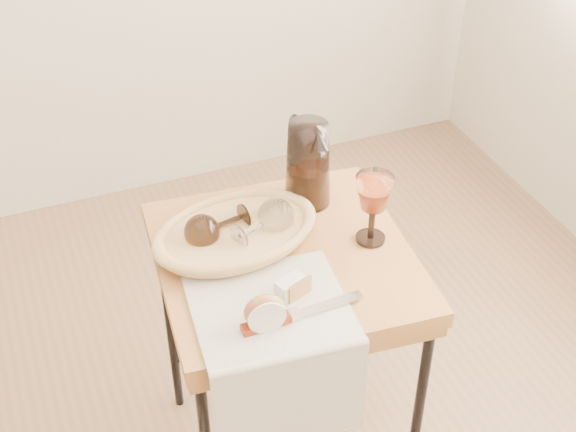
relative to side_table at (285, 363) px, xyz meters
name	(u,v)px	position (x,y,z in m)	size (l,w,h in m)	color
side_table	(285,363)	(0.00, 0.00, 0.00)	(0.55, 0.55, 0.70)	brown
tea_towel	(270,309)	(-0.09, -0.15, 0.35)	(0.31, 0.28, 0.01)	silver
bread_basket	(236,236)	(-0.09, 0.07, 0.37)	(0.34, 0.23, 0.05)	#9B7442
goblet_lying_a	(220,225)	(-0.12, 0.09, 0.40)	(0.13, 0.08, 0.08)	#3D2819
goblet_lying_b	(260,225)	(-0.04, 0.05, 0.40)	(0.14, 0.08, 0.08)	white
pitcher	(308,164)	(0.12, 0.16, 0.46)	(0.15, 0.23, 0.25)	black
wine_goblet	(373,209)	(0.20, -0.02, 0.44)	(0.08, 0.08, 0.17)	white
apple_half	(264,310)	(-0.12, -0.19, 0.39)	(0.08, 0.04, 0.08)	#B02230
apple_wedge	(290,287)	(-0.04, -0.13, 0.38)	(0.06, 0.03, 0.04)	white
table_knife	(298,312)	(-0.05, -0.19, 0.37)	(0.26, 0.03, 0.02)	silver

